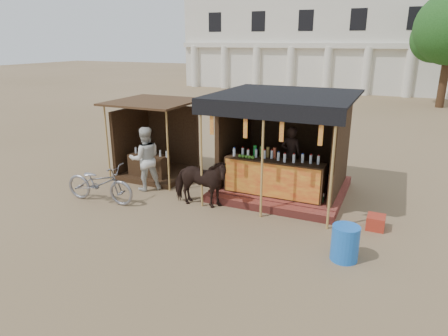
% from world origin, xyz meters
% --- Properties ---
extents(ground, '(120.00, 120.00, 0.00)m').
position_xyz_m(ground, '(0.00, 0.00, 0.00)').
color(ground, '#846B4C').
rests_on(ground, ground).
extents(main_stall, '(3.60, 3.61, 2.78)m').
position_xyz_m(main_stall, '(1.01, 3.36, 1.02)').
color(main_stall, brown).
rests_on(main_stall, ground).
extents(secondary_stall, '(2.40, 2.40, 2.38)m').
position_xyz_m(secondary_stall, '(-3.17, 3.24, 0.85)').
color(secondary_stall, '#382614').
rests_on(secondary_stall, ground).
extents(cow, '(1.61, 0.84, 1.31)m').
position_xyz_m(cow, '(-0.64, 1.52, 0.65)').
color(cow, black).
rests_on(cow, ground).
extents(motorbike, '(2.04, 0.83, 1.05)m').
position_xyz_m(motorbike, '(-3.19, 0.72, 0.53)').
color(motorbike, gray).
rests_on(motorbike, ground).
extents(bystander, '(1.12, 1.10, 1.83)m').
position_xyz_m(bystander, '(-2.62, 2.00, 0.91)').
color(bystander, silver).
rests_on(bystander, ground).
extents(blue_barrel, '(0.59, 0.59, 0.71)m').
position_xyz_m(blue_barrel, '(3.14, 0.32, 0.36)').
color(blue_barrel, blue).
rests_on(blue_barrel, ground).
extents(red_crate, '(0.40, 0.43, 0.31)m').
position_xyz_m(red_crate, '(3.60, 2.00, 0.16)').
color(red_crate, '#A32B1B').
rests_on(red_crate, ground).
extents(cooler, '(0.75, 0.63, 0.46)m').
position_xyz_m(cooler, '(1.95, 2.60, 0.23)').
color(cooler, '#16652F').
rests_on(cooler, ground).
extents(background_building, '(26.00, 7.45, 8.18)m').
position_xyz_m(background_building, '(-2.00, 29.94, 3.98)').
color(background_building, silver).
rests_on(background_building, ground).
extents(tree, '(4.50, 4.40, 7.00)m').
position_xyz_m(tree, '(5.81, 22.14, 4.63)').
color(tree, '#382314').
rests_on(tree, ground).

